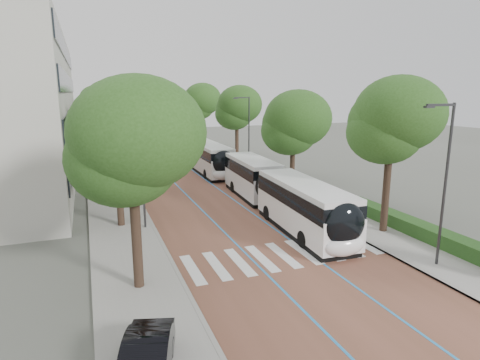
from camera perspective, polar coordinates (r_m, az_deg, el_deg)
The scene contains 18 objects.
ground at distance 21.17m, azimuth 6.90°, elevation -11.64°, with size 160.00×160.00×0.00m, color #51544C.
road at distance 58.38m, azimuth -11.75°, elevation 3.71°, with size 11.00×140.00×0.02m, color brown.
sidewalk_left at distance 57.67m, azimuth -19.13°, elevation 3.23°, with size 4.00×140.00×0.12m, color gray.
sidewalk_right at distance 60.01m, azimuth -4.67°, elevation 4.21°, with size 4.00×140.00×0.12m, color gray.
kerb_left at distance 57.75m, azimuth -17.25°, elevation 3.37°, with size 0.20×140.00×0.14m, color gray.
kerb_right at distance 59.51m, azimuth -6.42°, elevation 4.11°, with size 0.20×140.00×0.14m, color gray.
zebra_crossing at distance 22.05m, azimuth 6.13°, elevation -10.53°, with size 10.55×3.60×0.01m.
lane_line_left at distance 58.15m, azimuth -13.31°, elevation 3.62°, with size 0.12×126.00×0.01m, color #2780C3.
lane_line_right at distance 58.65m, azimuth -10.21°, elevation 3.83°, with size 0.12×126.00×0.01m, color #2780C3.
hedge at distance 26.26m, azimuth 24.90°, elevation -6.69°, with size 1.20×14.00×0.80m, color #1C4217.
streetlight_near at distance 21.47m, azimuth 26.99°, elevation 0.91°, with size 1.82×0.20×8.00m.
streetlight_far at distance 42.26m, azimuth 1.05°, elevation 7.30°, with size 1.82×0.20×8.00m.
lamp_post_left at distance 25.59m, azimuth -13.74°, elevation 1.99°, with size 0.14×0.14×8.00m, color #2F2F32.
trees_left at distance 41.45m, azimuth -18.86°, elevation 8.54°, with size 5.84×60.42×9.08m.
trees_right at distance 43.41m, azimuth 1.94°, elevation 9.58°, with size 5.85×47.54×9.38m.
lead_bus at distance 28.41m, azimuth 5.56°, elevation -1.84°, with size 3.50×18.50×3.20m.
bus_queued_0 at distance 43.53m, azimuth -4.58°, elevation 3.17°, with size 2.65×12.42×3.20m.
bus_queued_1 at distance 55.35m, azimuth -8.34°, elevation 5.06°, with size 2.64×12.42×3.20m.
Camera 1 is at (-9.21, -17.01, 8.61)m, focal length 30.00 mm.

